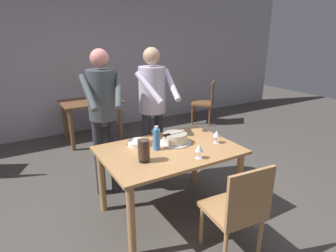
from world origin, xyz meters
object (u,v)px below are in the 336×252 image
wine_glass_far (199,148)px  person_cutting_cake (153,102)px  cake_knife (170,134)px  hurricane_lamp (144,151)px  chair_near_side (238,208)px  plate_stack (138,143)px  water_bottle (157,139)px  wine_glass_near (217,134)px  background_table (92,110)px  person_standing_beside (103,108)px  main_dining_table (170,159)px  background_chair_0 (206,101)px  cake_on_platter (175,139)px

wine_glass_far → person_cutting_cake: bearing=87.4°
cake_knife → hurricane_lamp: hurricane_lamp is taller
hurricane_lamp → chair_near_side: bearing=-54.7°
cake_knife → person_cutting_cake: person_cutting_cake is taller
plate_stack → person_cutting_cake: person_cutting_cake is taller
wine_glass_far → hurricane_lamp: (-0.47, 0.20, 0.00)m
cake_knife → water_bottle: size_ratio=1.08×
plate_stack → wine_glass_near: bearing=-25.9°
water_bottle → hurricane_lamp: (-0.23, -0.18, -0.01)m
person_cutting_cake → chair_near_side: 1.64m
wine_glass_near → hurricane_lamp: size_ratio=0.69×
cake_knife → background_table: cake_knife is taller
person_standing_beside → chair_near_side: person_standing_beside is taller
person_cutting_cake → chair_near_side: bearing=-90.5°
main_dining_table → person_cutting_cake: (0.17, 0.68, 0.44)m
chair_near_side → background_table: 3.41m
hurricane_lamp → background_table: bearing=84.4°
background_chair_0 → wine_glass_far: bearing=-129.0°
main_dining_table → plate_stack: plate_stack is taller
main_dining_table → background_chair_0: 3.30m
plate_stack → person_standing_beside: 0.59m
main_dining_table → person_standing_beside: bearing=121.6°
cake_knife → wine_glass_near: (0.46, -0.22, -0.01)m
cake_knife → person_standing_beside: 0.82m
plate_stack → person_standing_beside: bearing=113.6°
background_table → plate_stack: bearing=-93.6°
hurricane_lamp → chair_near_side: 0.95m
plate_stack → hurricane_lamp: 0.41m
hurricane_lamp → person_cutting_cake: person_cutting_cake is taller
background_table → hurricane_lamp: bearing=-95.6°
plate_stack → person_cutting_cake: 0.67m
main_dining_table → background_table: (-0.09, 2.55, -0.06)m
plate_stack → background_chair_0: (2.54, 2.11, -0.28)m
cake_on_platter → cake_knife: cake_knife is taller
water_bottle → hurricane_lamp: water_bottle is taller
wine_glass_far → hurricane_lamp: 0.52m
wine_glass_near → person_standing_beside: 1.29m
water_bottle → person_standing_beside: person_standing_beside is taller
background_table → wine_glass_far: bearing=-85.8°
hurricane_lamp → background_chair_0: (2.66, 2.49, -0.37)m
person_cutting_cake → background_chair_0: (2.14, 1.67, -0.58)m
cake_on_platter → wine_glass_near: 0.45m
background_table → background_chair_0: size_ratio=1.11×
main_dining_table → water_bottle: 0.26m
chair_near_side → background_chair_0: size_ratio=1.00×
wine_glass_far → chair_near_side: chair_near_side is taller
background_table → cake_knife: bearing=-86.5°
wine_glass_near → chair_near_side: (-0.36, -0.73, -0.36)m
plate_stack → person_standing_beside: person_standing_beside is taller
main_dining_table → chair_near_side: size_ratio=1.53×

